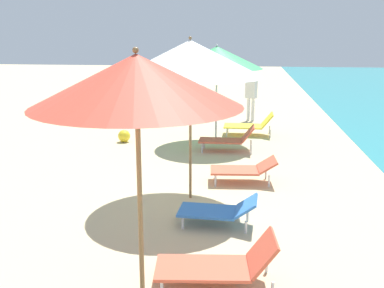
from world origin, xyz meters
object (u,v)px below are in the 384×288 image
umbrella_second (136,81)px  lounger_farthest_shoreside (250,124)px  umbrella_farthest (217,57)px  lounger_farthest_inland (229,139)px  umbrella_third (190,58)px  lounger_third_shoreside (244,169)px  beach_ball (124,136)px  person_walking_near (121,88)px  lounger_third_inland (219,210)px  lounger_second_shoreside (220,264)px  person_walking_mid (251,93)px

umbrella_second → lounger_farthest_shoreside: bearing=82.6°
umbrella_farthest → lounger_farthest_inland: umbrella_farthest is taller
umbrella_second → umbrella_third: bearing=89.3°
lounger_third_shoreside → beach_ball: (-3.34, 3.18, -0.12)m
umbrella_farthest → person_walking_near: umbrella_farthest is taller
lounger_third_inland → person_walking_near: 10.20m
umbrella_second → lounger_third_inland: bearing=76.6°
lounger_third_inland → umbrella_farthest: size_ratio=0.48×
lounger_second_shoreside → lounger_third_inland: 1.76m
person_walking_mid → beach_ball: person_walking_mid is taller
umbrella_third → lounger_second_shoreside: bearing=-76.4°
umbrella_second → lounger_third_shoreside: (1.04, 4.89, -2.30)m
lounger_third_inland → lounger_farthest_inland: size_ratio=0.90×
umbrella_farthest → lounger_farthest_inland: bearing=-67.6°
lounger_second_shoreside → umbrella_third: 3.80m
lounger_farthest_shoreside → lounger_farthest_inland: lounger_farthest_inland is taller
umbrella_second → beach_ball: size_ratio=8.51×
lounger_second_shoreside → lounger_third_shoreside: 3.95m
person_walking_near → person_walking_mid: bearing=176.4°
umbrella_second → person_walking_near: (-3.42, 12.03, -1.59)m
lounger_second_shoreside → umbrella_third: (-0.71, 2.94, 2.30)m
lounger_second_shoreside → person_walking_mid: person_walking_mid is taller
lounger_third_inland → lounger_farthest_shoreside: bearing=-91.5°
lounger_third_inland → person_walking_near: bearing=-63.1°
umbrella_second → beach_ball: umbrella_second is taller
umbrella_third → person_walking_mid: size_ratio=1.85×
lounger_third_shoreside → lounger_third_inland: 2.22m
lounger_farthest_inland → person_walking_near: 6.22m
lounger_farthest_inland → umbrella_third: bearing=80.4°
lounger_third_shoreside → lounger_third_inland: size_ratio=1.08×
beach_ball → lounger_farthest_inland: bearing=-13.4°
lounger_third_inland → umbrella_farthest: (-0.39, 5.60, 2.08)m
beach_ball → umbrella_third: bearing=-60.6°
lounger_farthest_inland → person_walking_near: size_ratio=0.85×
umbrella_third → lounger_farthest_inland: size_ratio=2.08×
umbrella_second → umbrella_third: umbrella_third is taller
umbrella_third → person_walking_mid: umbrella_third is taller
lounger_third_shoreside → lounger_farthest_shoreside: (0.17, 4.46, 0.03)m
umbrella_third → lounger_third_shoreside: (0.99, 1.00, -2.28)m
lounger_second_shoreside → umbrella_farthest: bearing=-91.2°
umbrella_second → lounger_third_shoreside: size_ratio=2.10×
lounger_second_shoreside → person_walking_near: person_walking_near is taller
lounger_third_shoreside → lounger_farthest_inland: 2.51m
lounger_third_inland → person_walking_mid: size_ratio=0.80×
umbrella_farthest → person_walking_near: bearing=134.6°
lounger_third_shoreside → lounger_farthest_inland: bearing=-85.1°
umbrella_farthest → person_walking_mid: size_ratio=1.69×
umbrella_farthest → beach_ball: bearing=-174.7°
lounger_third_inland → umbrella_farthest: bearing=-82.6°
umbrella_second → lounger_farthest_shoreside: 9.69m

